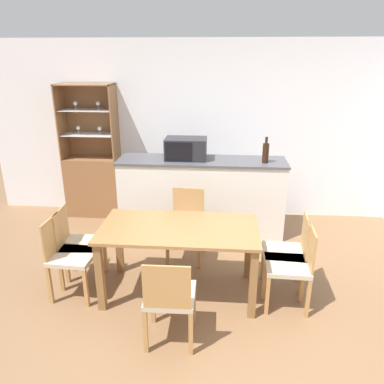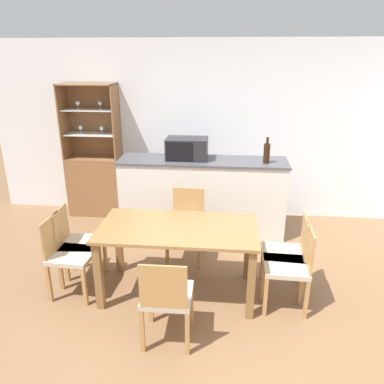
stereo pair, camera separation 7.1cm
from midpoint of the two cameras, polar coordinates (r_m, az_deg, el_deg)
name	(u,v)px [view 2 (the right image)]	position (r m, az deg, el deg)	size (l,w,h in m)	color
ground_plane	(206,323)	(3.67, 2.71, -19.29)	(18.00, 18.00, 0.00)	brown
wall_back	(218,131)	(5.56, 4.41, 9.22)	(6.80, 0.06, 2.55)	silver
kitchen_counter	(202,196)	(5.10, 1.98, -0.64)	(2.22, 0.57, 1.03)	silver
display_cabinet	(96,177)	(5.86, -14.14, 2.26)	(0.79, 0.39, 1.95)	brown
dining_table	(178,237)	(3.73, -1.62, -6.91)	(1.55, 0.80, 0.74)	olive
dining_chair_side_left_near	(69,255)	(4.00, -17.77, -9.07)	(0.43, 0.43, 0.84)	#C1B299
dining_chair_side_left_far	(78,244)	(4.19, -16.54, -7.54)	(0.44, 0.44, 0.84)	#C1B299
dining_chair_side_right_far	(287,254)	(3.96, 14.76, -9.07)	(0.44, 0.44, 0.84)	#C1B299
dining_chair_head_near	(167,297)	(3.23, -3.23, -15.74)	(0.42, 0.42, 0.84)	#C1B299
dining_chair_side_right_near	(290,266)	(3.75, 15.29, -10.85)	(0.43, 0.43, 0.84)	#C1B299
dining_chair_head_far	(186,224)	(4.46, -0.41, -4.89)	(0.44, 0.44, 0.84)	#C1B299
microwave	(187,149)	(4.95, -0.38, 6.64)	(0.54, 0.35, 0.28)	#232328
wine_bottle	(267,153)	(4.85, 11.73, 5.87)	(0.08, 0.08, 0.33)	black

